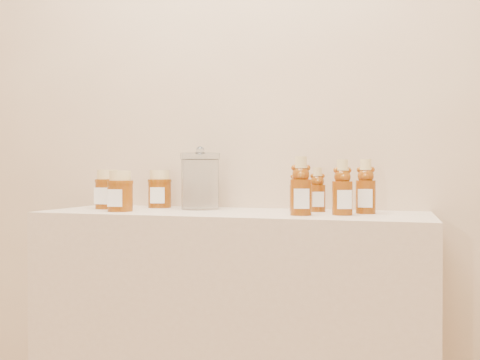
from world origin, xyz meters
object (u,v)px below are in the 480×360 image
(bear_bottle_back_left, at_px, (297,187))
(glass_canister, at_px, (200,179))
(bear_bottle_front_left, at_px, (301,182))
(honey_jar_left, at_px, (107,189))
(display_table, at_px, (231,355))

(bear_bottle_back_left, height_order, glass_canister, glass_canister)
(bear_bottle_front_left, height_order, glass_canister, glass_canister)
(bear_bottle_front_left, relative_size, glass_canister, 0.93)
(bear_bottle_back_left, distance_m, glass_canister, 0.33)
(bear_bottle_back_left, distance_m, honey_jar_left, 0.65)
(display_table, height_order, honey_jar_left, honey_jar_left)
(display_table, distance_m, bear_bottle_back_left, 0.57)
(bear_bottle_front_left, xyz_separation_m, honey_jar_left, (-0.68, 0.08, -0.03))
(display_table, xyz_separation_m, bear_bottle_front_left, (0.23, -0.07, 0.55))
(bear_bottle_front_left, xyz_separation_m, glass_canister, (-0.37, 0.15, 0.01))
(honey_jar_left, relative_size, glass_canister, 0.65)
(display_table, bearing_deg, bear_bottle_back_left, 25.33)
(bear_bottle_front_left, height_order, honey_jar_left, bear_bottle_front_left)
(display_table, distance_m, glass_canister, 0.57)
(bear_bottle_front_left, bearing_deg, glass_canister, 144.11)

